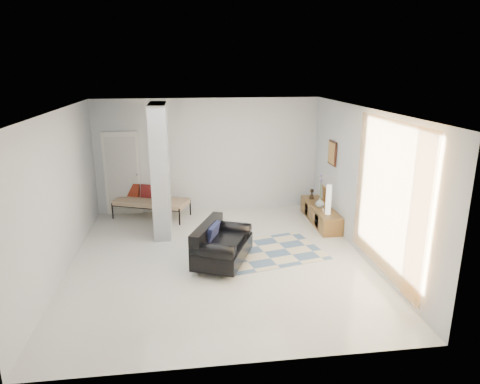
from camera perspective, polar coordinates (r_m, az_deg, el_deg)
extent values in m
plane|color=silver|center=(8.22, -2.78, -8.96)|extent=(6.00, 6.00, 0.00)
plane|color=white|center=(7.47, -3.08, 10.86)|extent=(6.00, 6.00, 0.00)
plane|color=silver|center=(10.64, -4.25, 4.85)|extent=(6.00, 0.00, 6.00)
plane|color=silver|center=(4.92, -0.03, -9.04)|extent=(6.00, 0.00, 6.00)
plane|color=silver|center=(8.00, -22.94, -0.27)|extent=(0.00, 6.00, 6.00)
plane|color=silver|center=(8.39, 16.14, 1.12)|extent=(0.00, 6.00, 6.00)
cube|color=#A6AAAD|center=(9.27, -10.54, 2.90)|extent=(0.35, 1.20, 2.80)
cube|color=white|center=(10.77, -15.42, 2.38)|extent=(0.85, 0.06, 2.04)
plane|color=#F09F3F|center=(7.35, 19.09, -0.87)|extent=(0.00, 2.55, 2.55)
cube|color=#3B1B10|center=(9.87, 12.22, 5.10)|extent=(0.04, 0.45, 0.55)
cube|color=brown|center=(10.18, 10.67, -2.94)|extent=(0.45, 1.85, 0.40)
cube|color=#3B1B10|center=(9.74, 10.21, -3.79)|extent=(0.02, 0.25, 0.28)
cube|color=#3B1B10|center=(10.48, 8.87, -2.27)|extent=(0.02, 0.25, 0.28)
cube|color=#BD8337|center=(10.34, 11.30, -0.33)|extent=(0.09, 0.32, 0.40)
cube|color=silver|center=(9.69, 10.93, -2.31)|extent=(0.04, 0.10, 0.12)
cylinder|color=silver|center=(7.67, -5.75, -10.58)|extent=(0.05, 0.05, 0.10)
cylinder|color=silver|center=(8.61, -3.13, -7.39)|extent=(0.05, 0.05, 0.10)
cylinder|color=silver|center=(7.49, -1.30, -11.18)|extent=(0.05, 0.05, 0.10)
cylinder|color=silver|center=(8.45, 0.83, -7.83)|extent=(0.05, 0.05, 0.10)
cube|color=black|center=(7.96, -2.30, -7.85)|extent=(1.27, 1.56, 0.30)
cube|color=black|center=(7.92, -4.44, -5.42)|extent=(0.70, 1.32, 0.36)
cylinder|color=black|center=(7.38, -3.61, -7.92)|extent=(0.82, 0.55, 0.28)
cylinder|color=black|center=(8.36, -1.18, -4.92)|extent=(0.82, 0.55, 0.28)
cube|color=black|center=(7.88, -3.62, -5.38)|extent=(0.32, 0.51, 0.31)
cylinder|color=black|center=(10.68, -16.64, -2.43)|extent=(0.04, 0.04, 0.40)
cylinder|color=black|center=(9.93, -8.08, -3.29)|extent=(0.04, 0.04, 0.40)
cylinder|color=black|center=(11.26, -14.84, -1.32)|extent=(0.04, 0.04, 0.40)
cylinder|color=black|center=(10.55, -6.64, -2.05)|extent=(0.04, 0.04, 0.40)
cube|color=beige|center=(10.52, -11.73, -1.32)|extent=(1.88, 1.32, 0.12)
cube|color=maroon|center=(10.83, -14.10, 0.25)|extent=(0.38, 0.28, 0.33)
cube|color=maroon|center=(10.65, -12.18, 0.11)|extent=(0.38, 0.28, 0.33)
cube|color=maroon|center=(10.48, -10.20, -0.04)|extent=(0.38, 0.28, 0.33)
cube|color=beige|center=(8.51, 3.21, -8.01)|extent=(2.50, 1.94, 0.01)
cylinder|color=white|center=(9.52, 11.72, -1.00)|extent=(0.12, 0.12, 0.66)
imported|color=silver|center=(10.01, 10.59, -1.40)|extent=(0.23, 0.23, 0.22)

